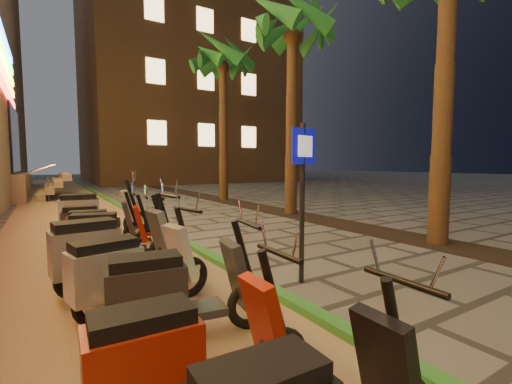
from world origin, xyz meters
TOP-DOWN VIEW (x-y plane):
  - ground at (0.00, 0.00)m, footprint 120.00×120.00m
  - parking_strip at (-2.60, 10.00)m, footprint 3.40×60.00m
  - green_curb at (-0.90, 10.00)m, footprint 0.18×60.00m
  - planting_strip at (3.60, 5.00)m, footprint 1.20×40.00m
  - apartment_block at (9.00, 32.00)m, footprint 18.00×16.06m
  - palm_c at (3.60, 7.00)m, footprint 2.97×3.02m
  - palm_d at (3.60, 12.00)m, footprint 2.97×3.02m
  - pedestrian_sign at (-0.30, 1.66)m, footprint 0.48×0.12m
  - scooter_4 at (-2.63, -0.02)m, footprint 1.52×0.53m
  - scooter_5 at (-2.35, 0.99)m, footprint 1.60×0.63m
  - scooter_6 at (-2.58, 1.81)m, footprint 1.64×0.76m
  - scooter_7 at (-2.65, 2.64)m, footprint 1.80×0.70m
  - scooter_8 at (-2.45, 3.63)m, footprint 1.66×0.86m
  - scooter_9 at (-2.46, 4.53)m, footprint 1.57×0.68m
  - scooter_10 at (-2.51, 5.30)m, footprint 1.58×0.62m
  - scooter_11 at (-2.42, 6.28)m, footprint 1.86×0.72m

SIDE VIEW (x-z plane):
  - ground at x=0.00m, z-range 0.00..0.00m
  - parking_strip at x=-2.60m, z-range 0.00..0.01m
  - planting_strip at x=3.60m, z-range 0.00..0.02m
  - green_curb at x=-0.90m, z-range 0.00..0.10m
  - scooter_4 at x=-2.63m, z-range -0.07..1.01m
  - scooter_9 at x=-2.46m, z-range -0.07..1.03m
  - scooter_10 at x=-2.51m, z-range -0.07..1.03m
  - scooter_5 at x=-2.35m, z-range -0.07..1.05m
  - scooter_6 at x=-2.58m, z-range -0.08..1.08m
  - scooter_8 at x=-2.45m, z-range -0.08..1.10m
  - scooter_7 at x=-2.65m, z-range -0.08..1.18m
  - scooter_11 at x=-2.42m, z-range -0.09..1.22m
  - pedestrian_sign at x=-0.30m, z-range 0.33..2.53m
  - palm_c at x=3.60m, z-range 2.27..9.18m
  - palm_d at x=3.60m, z-range 2.36..9.53m
  - apartment_block at x=9.00m, z-range 0.00..25.00m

